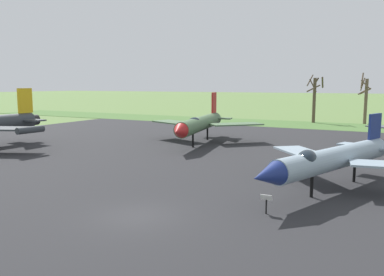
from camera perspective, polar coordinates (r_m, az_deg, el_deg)
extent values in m
plane|color=#607F42|center=(19.94, -7.94, -11.25)|extent=(600.00, 600.00, 0.00)
cube|color=#28282B|center=(33.86, 8.14, -3.30)|extent=(78.10, 53.59, 0.05)
cube|color=#4B7236|center=(65.40, 17.87, 1.72)|extent=(138.10, 12.00, 0.06)
cylinder|color=#4C6B47|center=(43.12, 1.26, 2.10)|extent=(4.06, 13.51, 1.55)
cone|color=#B21E1E|center=(35.93, -1.98, 0.96)|extent=(1.72, 1.91, 1.43)
cylinder|color=black|center=(49.90, 3.44, 2.86)|extent=(1.23, 1.04, 1.09)
ellipsoid|color=#19232D|center=(40.64, 0.30, 2.36)|extent=(0.99, 1.87, 0.93)
cube|color=#4C6B47|center=(45.78, -2.53, 2.28)|extent=(6.18, 4.44, 0.14)
cube|color=#4C6B47|center=(43.92, 6.38, 2.00)|extent=(5.84, 5.72, 0.14)
cube|color=#B21E1E|center=(48.85, 3.20, 5.14)|extent=(0.53, 1.83, 2.51)
cube|color=#4C6B47|center=(49.20, 1.73, 2.93)|extent=(2.14, 1.78, 0.14)
cube|color=#4C6B47|center=(48.61, 4.61, 2.85)|extent=(2.14, 1.78, 0.14)
cylinder|color=black|center=(40.47, 0.13, -0.41)|extent=(0.21, 0.21, 1.45)
cylinder|color=black|center=(46.12, 2.25, 0.59)|extent=(0.21, 0.21, 1.45)
cylinder|color=#8EA3B2|center=(25.70, 20.08, -2.76)|extent=(5.38, 11.80, 1.39)
cone|color=navy|center=(19.87, 10.67, -5.40)|extent=(1.85, 2.24, 1.28)
cylinder|color=black|center=(31.37, 25.42, -1.21)|extent=(1.17, 1.05, 0.97)
ellipsoid|color=#19232D|center=(22.82, 16.31, -2.90)|extent=(1.05, 1.98, 0.99)
cube|color=#8EA3B2|center=(27.97, 15.52, -1.96)|extent=(4.53, 4.83, 0.13)
cube|color=navy|center=(30.37, 24.96, 1.56)|extent=(0.74, 1.68, 1.77)
cube|color=#8EA3B2|center=(31.04, 22.47, -0.94)|extent=(2.46, 1.95, 0.13)
cylinder|color=black|center=(23.71, 16.94, -6.80)|extent=(0.19, 0.19, 1.30)
cylinder|color=black|center=(28.30, 22.45, -4.71)|extent=(0.19, 0.19, 1.30)
cylinder|color=black|center=(20.31, 10.70, -9.85)|extent=(0.08, 0.08, 0.75)
cube|color=white|center=(20.16, 10.73, -8.46)|extent=(0.59, 0.22, 0.32)
cylinder|color=black|center=(48.54, -21.96, 2.44)|extent=(1.27, 1.03, 1.20)
cube|color=#33383D|center=(41.51, -25.93, 1.23)|extent=(7.12, 5.20, 0.16)
cylinder|color=#33383D|center=(39.28, -22.36, 1.10)|extent=(0.85, 2.78, 0.64)
cube|color=yellow|center=(47.85, -23.03, 5.00)|extent=(0.34, 1.78, 2.77)
cube|color=#33383D|center=(49.14, -24.10, 2.53)|extent=(2.51, 1.78, 0.16)
cube|color=#33383D|center=(46.62, -21.99, 2.40)|extent=(2.51, 1.78, 0.16)
cylinder|color=brown|center=(69.77, 17.28, 5.20)|extent=(0.53, 0.53, 7.58)
cylinder|color=brown|center=(70.79, 17.17, 6.88)|extent=(2.20, 1.06, 1.33)
cylinder|color=brown|center=(69.65, 18.38, 7.65)|extent=(0.58, 2.60, 1.86)
cylinder|color=brown|center=(69.17, 17.13, 7.28)|extent=(1.41, 0.58, 2.20)
cylinder|color=brown|center=(70.16, 16.73, 8.00)|extent=(0.77, 1.92, 1.98)
cylinder|color=brown|center=(70.11, 17.50, 7.74)|extent=(1.09, 0.44, 1.54)
cylinder|color=brown|center=(70.61, 23.86, 4.85)|extent=(0.51, 0.51, 7.41)
cylinder|color=brown|center=(70.66, 23.43, 7.68)|extent=(0.32, 1.67, 2.49)
cylinder|color=brown|center=(71.24, 23.52, 6.16)|extent=(1.50, 1.37, 1.01)
cylinder|color=brown|center=(70.82, 23.49, 7.17)|extent=(0.67, 1.50, 2.15)
cylinder|color=brown|center=(69.85, 23.86, 7.08)|extent=(1.59, 0.41, 1.57)
cylinder|color=brown|center=(71.40, 23.81, 6.23)|extent=(1.82, 0.71, 1.14)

